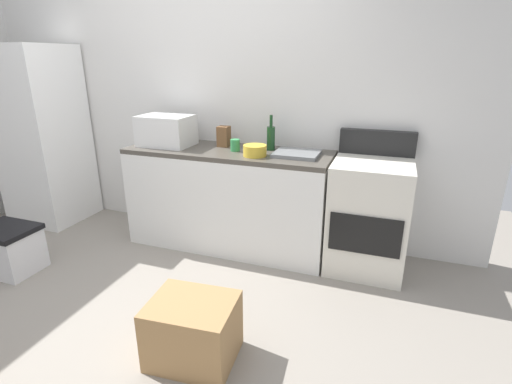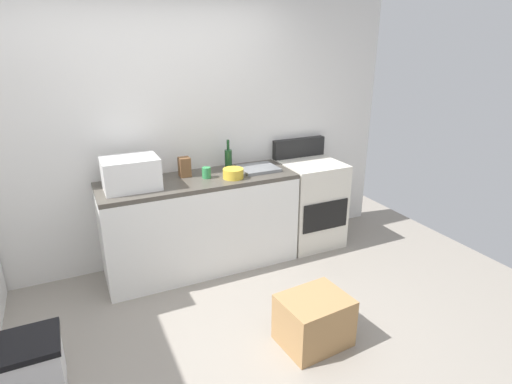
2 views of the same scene
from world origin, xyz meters
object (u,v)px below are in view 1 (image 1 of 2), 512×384
coffee_mug (235,145)px  cardboard_box_medium (193,330)px  microwave (166,131)px  refrigerator (43,136)px  mixing_bowl (255,151)px  stove_oven (368,214)px  wine_bottle (271,137)px  knife_block (224,136)px  storage_bin (9,249)px

coffee_mug → cardboard_box_medium: size_ratio=0.21×
microwave → cardboard_box_medium: size_ratio=0.96×
refrigerator → microwave: 1.46m
refrigerator → mixing_bowl: 2.35m
microwave → mixing_bowl: 0.90m
refrigerator → cardboard_box_medium: 2.87m
stove_oven → coffee_mug: stove_oven is taller
stove_oven → coffee_mug: 1.24m
refrigerator → wine_bottle: bearing=4.2°
stove_oven → mixing_bowl: 1.05m
refrigerator → wine_bottle: refrigerator is taller
knife_block → storage_bin: (-1.40, -1.17, -0.80)m
coffee_mug → cardboard_box_medium: 1.62m
microwave → storage_bin: bearing=-131.1°
stove_oven → mixing_bowl: bearing=-171.9°
refrigerator → microwave: bearing=1.3°
microwave → knife_block: size_ratio=2.56×
knife_block → mixing_bowl: 0.46m
storage_bin → microwave: bearing=48.9°
coffee_mug → mixing_bowl: bearing=-26.8°
refrigerator → stove_oven: 3.30m
microwave → storage_bin: 1.61m
wine_bottle → knife_block: size_ratio=1.67×
stove_oven → mixing_bowl: (-0.93, -0.13, 0.48)m
wine_bottle → knife_block: (-0.44, -0.01, -0.02)m
microwave → refrigerator: bearing=-178.7°
microwave → cardboard_box_medium: 1.90m
refrigerator → mixing_bowl: bearing=-1.9°
stove_oven → wine_bottle: (-0.87, 0.12, 0.54)m
microwave → coffee_mug: microwave is taller
stove_oven → mixing_bowl: size_ratio=5.79×
coffee_mug → knife_block: 0.22m
wine_bottle → coffee_mug: size_ratio=3.00×
knife_block → mixing_bowl: knife_block is taller
stove_oven → storage_bin: (-2.71, -1.05, -0.27)m
microwave → coffee_mug: 0.67m
stove_oven → knife_block: (-1.31, 0.11, 0.52)m
coffee_mug → storage_bin: size_ratio=0.22×
microwave → wine_bottle: bearing=8.7°
wine_bottle → storage_bin: (-1.84, -1.18, -0.82)m
cardboard_box_medium → coffee_mug: bearing=102.4°
wine_bottle → coffee_mug: bearing=-152.6°
microwave → knife_block: (0.50, 0.14, -0.05)m
refrigerator → knife_block: size_ratio=9.89×
stove_oven → knife_block: stove_oven is taller
knife_block → coffee_mug: bearing=-39.0°
stove_oven → coffee_mug: size_ratio=11.00×
wine_bottle → stove_oven: bearing=-7.9°
mixing_bowl → coffee_mug: bearing=153.2°
microwave → wine_bottle: wine_bottle is taller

